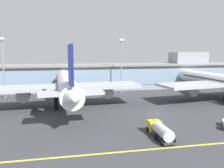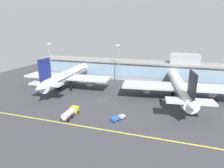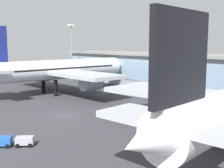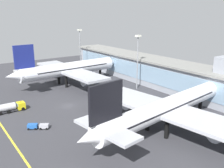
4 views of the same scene
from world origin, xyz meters
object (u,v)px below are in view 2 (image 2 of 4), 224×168
airliner_near_right (179,86)px  apron_light_mast_west (118,58)px  apron_light_mast_centre (50,55)px  baggage_tug_near (118,118)px  airliner_near_left (67,76)px  fuel_tanker_truck (70,112)px

airliner_near_right → apron_light_mast_west: size_ratio=2.60×
apron_light_mast_west → apron_light_mast_centre: bearing=-177.2°
airliner_near_right → baggage_tug_near: bearing=135.8°
apron_light_mast_west → apron_light_mast_centre: (-43.96, -2.12, -0.03)m
apron_light_mast_west → apron_light_mast_centre: 44.01m
apron_light_mast_centre → baggage_tug_near: bearing=-37.8°
airliner_near_left → apron_light_mast_west: apron_light_mast_west is taller
airliner_near_left → apron_light_mast_west: size_ratio=2.41×
airliner_near_left → baggage_tug_near: bearing=-130.2°
airliner_near_left → baggage_tug_near: size_ratio=9.54×
airliner_near_right → fuel_tanker_truck: bearing=121.0°
airliner_near_right → apron_light_mast_west: bearing=52.5°
fuel_tanker_truck → apron_light_mast_west: size_ratio=0.41×
airliner_near_right → apron_light_mast_west: (-33.50, 19.22, 8.27)m
airliner_near_left → fuel_tanker_truck: bearing=-151.2°
airliner_near_left → airliner_near_right: (55.37, 0.79, -0.60)m
airliner_near_left → airliner_near_right: size_ratio=0.93×
airliner_near_left → apron_light_mast_centre: 29.44m
airliner_near_left → baggage_tug_near: (35.10, -26.52, -6.01)m
airliner_near_left → baggage_tug_near: airliner_near_left is taller
airliner_near_right → baggage_tug_near: airliner_near_right is taller
baggage_tug_near → apron_light_mast_centre: 73.69m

